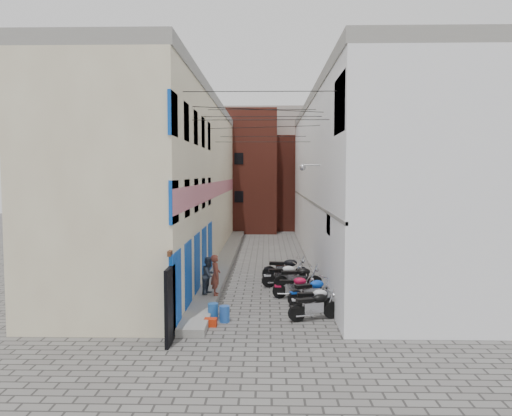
# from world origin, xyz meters

# --- Properties ---
(ground) EXTENTS (90.00, 90.00, 0.00)m
(ground) POSITION_xyz_m (0.00, 0.00, 0.00)
(ground) COLOR #575452
(ground) RESTS_ON ground
(plinth) EXTENTS (0.90, 26.00, 0.25)m
(plinth) POSITION_xyz_m (-2.05, 13.00, 0.12)
(plinth) COLOR gray
(plinth) RESTS_ON ground
(building_left) EXTENTS (5.10, 27.00, 9.00)m
(building_left) POSITION_xyz_m (-4.98, 12.95, 4.50)
(building_left) COLOR #C5B595
(building_left) RESTS_ON ground
(building_right) EXTENTS (5.94, 26.00, 9.00)m
(building_right) POSITION_xyz_m (5.00, 13.00, 4.51)
(building_right) COLOR white
(building_right) RESTS_ON ground
(building_far_brick_left) EXTENTS (6.00, 6.00, 10.00)m
(building_far_brick_left) POSITION_xyz_m (-2.00, 28.00, 5.00)
(building_far_brick_left) COLOR maroon
(building_far_brick_left) RESTS_ON ground
(building_far_brick_right) EXTENTS (5.00, 6.00, 8.00)m
(building_far_brick_right) POSITION_xyz_m (3.00, 30.00, 4.00)
(building_far_brick_right) COLOR maroon
(building_far_brick_right) RESTS_ON ground
(building_far_concrete) EXTENTS (8.00, 5.00, 11.00)m
(building_far_concrete) POSITION_xyz_m (0.00, 34.00, 5.50)
(building_far_concrete) COLOR gray
(building_far_concrete) RESTS_ON ground
(far_shopfront) EXTENTS (2.00, 0.30, 2.40)m
(far_shopfront) POSITION_xyz_m (0.00, 25.20, 1.20)
(far_shopfront) COLOR black
(far_shopfront) RESTS_ON ground
(overhead_wires) EXTENTS (5.80, 13.02, 1.32)m
(overhead_wires) POSITION_xyz_m (0.00, 7.64, 7.12)
(overhead_wires) COLOR black
(overhead_wires) RESTS_ON ground
(motorcycle_a) EXTENTS (1.92, 1.12, 1.06)m
(motorcycle_a) POSITION_xyz_m (1.82, 1.90, 0.53)
(motorcycle_a) COLOR black
(motorcycle_a) RESTS_ON ground
(motorcycle_b) EXTENTS (1.81, 0.69, 1.02)m
(motorcycle_b) POSITION_xyz_m (1.90, 2.72, 0.51)
(motorcycle_b) COLOR silver
(motorcycle_b) RESTS_ON ground
(motorcycle_c) EXTENTS (2.01, 1.34, 1.12)m
(motorcycle_c) POSITION_xyz_m (1.90, 3.81, 0.56)
(motorcycle_c) COLOR #0C3FB9
(motorcycle_c) RESTS_ON ground
(motorcycle_d) EXTENTS (1.77, 0.62, 1.01)m
(motorcycle_d) POSITION_xyz_m (1.33, 4.76, 0.51)
(motorcycle_d) COLOR #B00C31
(motorcycle_d) RESTS_ON ground
(motorcycle_e) EXTENTS (2.07, 0.75, 1.18)m
(motorcycle_e) POSITION_xyz_m (1.53, 5.98, 0.59)
(motorcycle_e) COLOR black
(motorcycle_e) RESTS_ON ground
(motorcycle_f) EXTENTS (1.99, 0.97, 1.10)m
(motorcycle_f) POSITION_xyz_m (0.96, 6.75, 0.55)
(motorcycle_f) COLOR silver
(motorcycle_f) RESTS_ON ground
(motorcycle_g) EXTENTS (2.15, 0.80, 1.22)m
(motorcycle_g) POSITION_xyz_m (1.07, 7.88, 0.61)
(motorcycle_g) COLOR black
(motorcycle_g) RESTS_ON ground
(person_a) EXTENTS (0.42, 0.59, 1.54)m
(person_a) POSITION_xyz_m (-1.70, 4.25, 1.02)
(person_a) COLOR brown
(person_a) RESTS_ON plinth
(person_b) EXTENTS (0.73, 0.83, 1.42)m
(person_b) POSITION_xyz_m (-1.98, 4.45, 0.96)
(person_b) COLOR #3A4557
(person_b) RESTS_ON plinth
(water_jug_near) EXTENTS (0.41, 0.41, 0.53)m
(water_jug_near) POSITION_xyz_m (-1.14, 1.63, 0.27)
(water_jug_near) COLOR #2150A7
(water_jug_near) RESTS_ON ground
(water_jug_far) EXTENTS (0.37, 0.37, 0.55)m
(water_jug_far) POSITION_xyz_m (-1.54, 1.89, 0.27)
(water_jug_far) COLOR #2159A7
(water_jug_far) RESTS_ON ground
(red_crate) EXTENTS (0.42, 0.32, 0.25)m
(red_crate) POSITION_xyz_m (-1.55, 1.17, 0.13)
(red_crate) COLOR #BB2B0D
(red_crate) RESTS_ON ground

